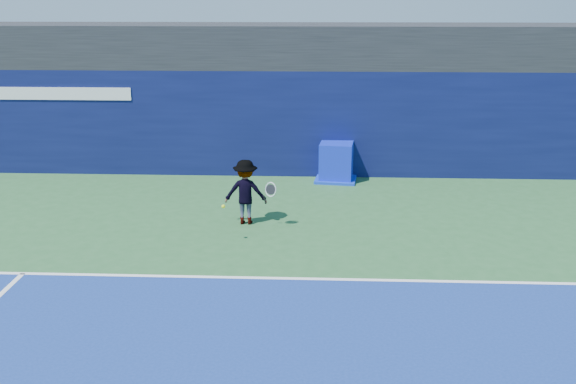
# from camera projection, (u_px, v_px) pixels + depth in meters

# --- Properties ---
(ground) EXTENTS (80.00, 80.00, 0.00)m
(ground) POSITION_uv_depth(u_px,v_px,m) (280.00, 370.00, 8.93)
(ground) COLOR #295B2F
(ground) RESTS_ON ground
(baseline) EXTENTS (24.00, 0.10, 0.01)m
(baseline) POSITION_uv_depth(u_px,v_px,m) (289.00, 278.00, 11.79)
(baseline) COLOR white
(baseline) RESTS_ON ground
(stadium_band) EXTENTS (36.00, 3.00, 1.20)m
(stadium_band) POSITION_uv_depth(u_px,v_px,m) (302.00, 45.00, 18.86)
(stadium_band) COLOR black
(stadium_band) RESTS_ON back_wall_assembly
(back_wall_assembly) EXTENTS (36.00, 1.03, 3.00)m
(back_wall_assembly) POSITION_uv_depth(u_px,v_px,m) (300.00, 122.00, 18.52)
(back_wall_assembly) COLOR #0B113E
(back_wall_assembly) RESTS_ON ground
(equipment_cart) EXTENTS (1.25, 1.25, 1.08)m
(equipment_cart) POSITION_uv_depth(u_px,v_px,m) (336.00, 163.00, 18.00)
(equipment_cart) COLOR #0D1EBB
(equipment_cart) RESTS_ON ground
(tennis_player) EXTENTS (1.21, 0.66, 1.49)m
(tennis_player) POSITION_uv_depth(u_px,v_px,m) (246.00, 192.00, 14.49)
(tennis_player) COLOR white
(tennis_player) RESTS_ON ground
(tennis_ball) EXTENTS (0.08, 0.08, 0.08)m
(tennis_ball) POSITION_uv_depth(u_px,v_px,m) (223.00, 206.00, 13.25)
(tennis_ball) COLOR #CBDE18
(tennis_ball) RESTS_ON ground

